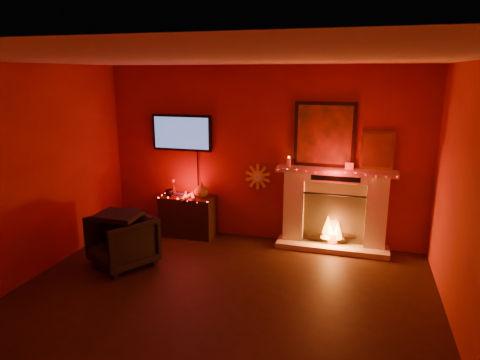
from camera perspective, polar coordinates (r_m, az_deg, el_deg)
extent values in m
plane|color=black|center=(4.85, -4.48, -18.03)|extent=(5.00, 5.00, 0.00)
plane|color=beige|center=(4.12, -5.22, 15.76)|extent=(5.00, 5.00, 0.00)
plane|color=maroon|center=(6.62, 2.87, 3.38)|extent=(5.00, 0.00, 5.00)
plane|color=maroon|center=(2.34, -28.46, -19.29)|extent=(5.00, 0.00, 5.00)
plane|color=maroon|center=(5.66, -29.20, -0.24)|extent=(0.00, 5.00, 5.00)
cube|color=beige|center=(6.65, 12.13, -8.69)|extent=(1.65, 0.40, 0.08)
cube|color=beige|center=(6.61, 7.22, -3.85)|extent=(0.30, 0.22, 0.95)
cube|color=beige|center=(6.55, 17.67, -4.59)|extent=(0.30, 0.22, 0.95)
cube|color=beige|center=(6.41, 12.67, 0.40)|extent=(1.50, 0.22, 0.14)
cube|color=beige|center=(6.33, 12.69, 1.16)|extent=(1.72, 0.34, 0.06)
cube|color=#88654F|center=(6.61, 12.46, -4.08)|extent=(0.90, 0.10, 0.95)
cube|color=black|center=(6.47, 12.31, -5.27)|extent=(0.90, 0.02, 0.78)
cylinder|color=black|center=(6.67, 11.35, -7.64)|extent=(0.55, 0.09, 0.09)
cylinder|color=black|center=(6.66, 12.95, -7.21)|extent=(0.51, 0.18, 0.08)
cone|color=orange|center=(6.60, 11.60, -6.12)|extent=(0.20, 0.20, 0.34)
cone|color=orange|center=(6.62, 12.90, -6.51)|extent=(0.16, 0.16, 0.26)
sphere|color=#FF3F07|center=(6.66, 12.22, -7.54)|extent=(0.18, 0.18, 0.18)
cube|color=black|center=(6.39, 11.21, 5.96)|extent=(0.88, 0.05, 0.95)
cube|color=#CA4A1A|center=(6.36, 11.19, 5.93)|extent=(0.78, 0.01, 0.85)
cube|color=gold|center=(6.40, 17.84, 3.80)|extent=(0.46, 0.04, 0.56)
cube|color=#B27429|center=(6.38, 17.84, 3.77)|extent=(0.38, 0.01, 0.48)
cylinder|color=#F3EBCA|center=(6.43, 6.53, 2.44)|extent=(0.07, 0.07, 0.12)
cube|color=white|center=(6.33, 14.37, 1.81)|extent=(0.12, 0.01, 0.10)
cube|color=black|center=(6.94, -7.75, 6.27)|extent=(1.00, 0.06, 0.58)
cube|color=#3F60A3|center=(6.91, -7.86, 6.23)|extent=(0.92, 0.01, 0.50)
cylinder|color=black|center=(6.97, -5.65, 1.17)|extent=(0.02, 0.02, 0.66)
cylinder|color=yellow|center=(6.69, 2.38, 0.42)|extent=(0.20, 0.03, 0.20)
cylinder|color=white|center=(6.67, 2.35, 0.39)|extent=(0.13, 0.01, 0.13)
cube|color=black|center=(7.01, -6.91, -4.75)|extent=(0.86, 0.43, 0.65)
imported|color=brown|center=(6.83, -5.19, -1.25)|extent=(0.24, 0.24, 0.25)
imported|color=black|center=(6.97, -9.40, -1.69)|extent=(0.13, 0.13, 0.10)
cylinder|color=white|center=(6.88, -7.33, -2.07)|extent=(0.18, 0.37, 0.05)
cylinder|color=white|center=(6.81, -7.09, -2.23)|extent=(0.07, 0.38, 0.05)
cylinder|color=white|center=(6.84, -6.30, -2.12)|extent=(0.21, 0.36, 0.05)
cube|color=maroon|center=(6.91, -8.19, -2.11)|extent=(0.20, 0.14, 0.03)
cube|color=#202B4B|center=(6.91, -8.09, -1.87)|extent=(0.17, 0.12, 0.02)
imported|color=black|center=(6.10, -15.46, -7.85)|extent=(1.05, 1.05, 0.71)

